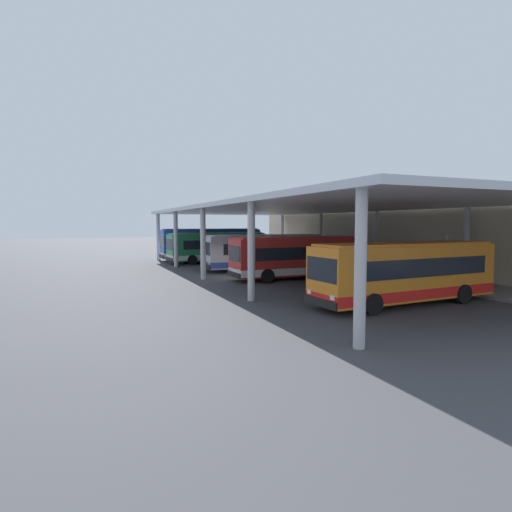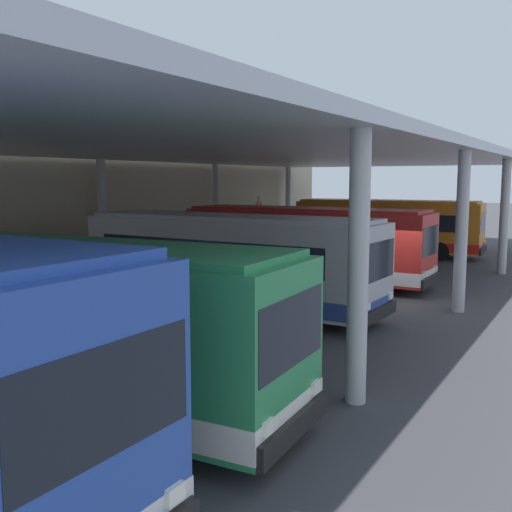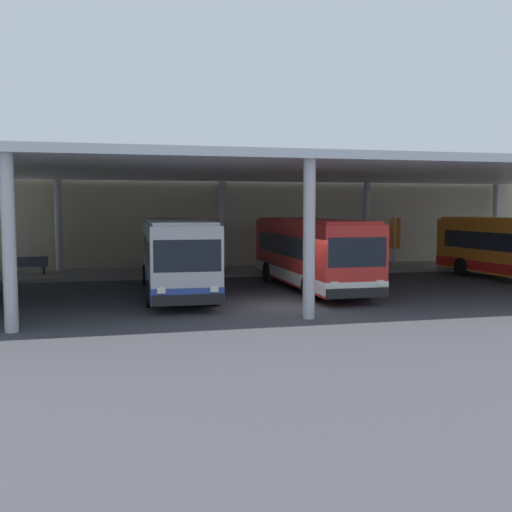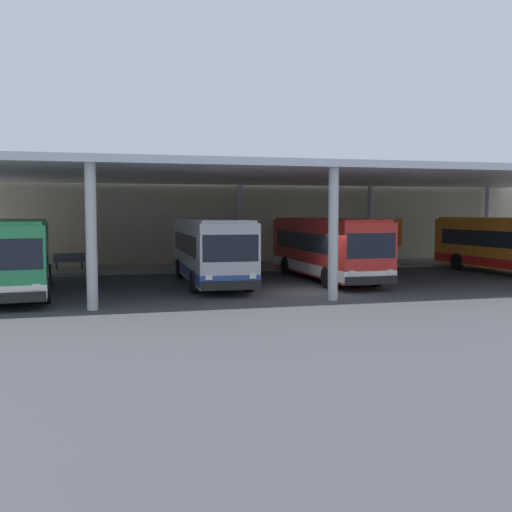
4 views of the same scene
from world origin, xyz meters
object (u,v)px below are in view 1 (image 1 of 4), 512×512
Objects in this scene: bus_departing at (405,272)px; bus_nearest_bay at (211,244)px; bench_waiting at (301,255)px; bus_middle_bay at (264,252)px; banner_sign at (446,257)px; bus_far_bay at (299,257)px; bus_second_bay at (218,247)px.

bus_nearest_bay is at bearing -177.41° from bus_departing.
bench_waiting is at bearing 162.60° from bus_departing.
bus_departing is 25.06m from bench_waiting.
bus_middle_bay is 17.00m from bus_departing.
bus_nearest_bay is 6.31× the size of bench_waiting.
banner_sign is (13.60, 6.82, 0.32)m from bus_middle_bay.
bus_far_bay is (18.22, 1.27, -0.19)m from bus_nearest_bay.
bus_nearest_bay reaches higher than bus_far_bay.
banner_sign is at bearing -2.45° from bench_waiting.
bus_nearest_bay reaches higher than bus_middle_bay.
bus_far_bay and bus_departing have the same top height.
bus_middle_bay and bus_far_bay have the same top height.
bench_waiting is (-23.89, 7.49, -0.99)m from bus_departing.
bus_middle_bay is 1.00× the size of bus_departing.
bus_departing is at bearing -62.75° from banner_sign.
banner_sign is at bearing 26.65° from bus_middle_bay.
bus_far_bay is at bearing 3.98° from bus_nearest_bay.
bus_far_bay is 3.30× the size of banner_sign.
bus_second_bay and bus_middle_bay have the same top height.
bus_middle_bay is at bearing 5.19° from bus_nearest_bay.
bus_departing is (17.00, 0.21, 0.00)m from bus_middle_bay.
bench_waiting is (-6.89, 7.70, -0.99)m from bus_middle_bay.
bus_nearest_bay is 1.06× the size of bus_second_bay.
bus_nearest_bay reaches higher than bus_departing.
bus_far_bay reaches higher than bench_waiting.
bus_middle_bay is at bearing -153.35° from banner_sign.
bus_middle_bay is at bearing -179.28° from bus_departing.
bench_waiting is 20.55m from banner_sign.
bus_nearest_bay is 26.93m from banner_sign.
bus_far_bay is (6.07, 0.17, 0.00)m from bus_middle_bay.
bench_waiting is 0.56× the size of banner_sign.
bus_second_bay is at bearing -6.16° from bus_nearest_bay.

